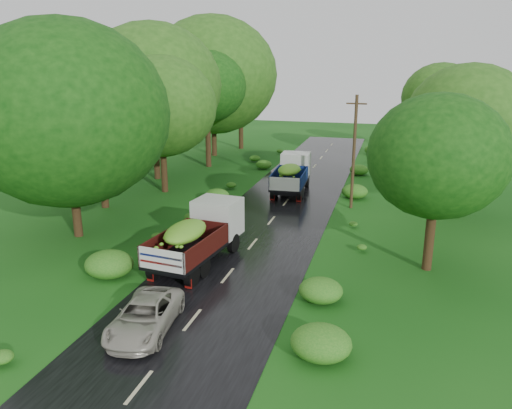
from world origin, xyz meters
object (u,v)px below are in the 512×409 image
at_px(utility_pole, 354,151).
at_px(car, 145,316).
at_px(truck_far, 292,172).
at_px(truck_near, 200,232).

bearing_deg(utility_pole, car, -103.07).
distance_m(truck_far, car, 20.06).
bearing_deg(truck_near, truck_far, 90.33).
relative_size(truck_near, car, 1.56).
height_order(truck_far, car, truck_far).
height_order(truck_near, truck_far, truck_near).
bearing_deg(utility_pole, truck_far, 151.18).
distance_m(truck_near, car, 6.37).
relative_size(car, utility_pole, 0.57).
relative_size(truck_far, utility_pole, 0.85).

